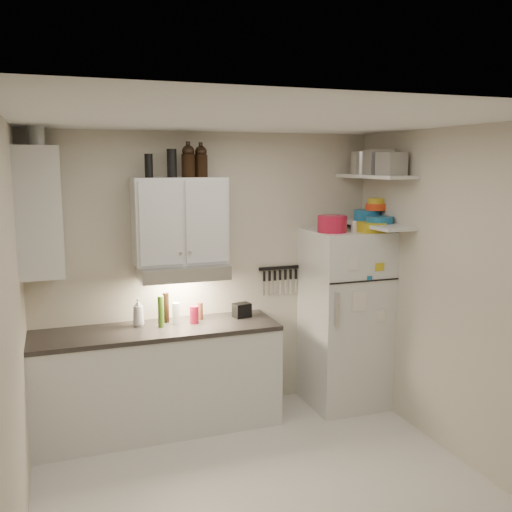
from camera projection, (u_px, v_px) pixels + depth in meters
name	position (u px, v px, depth m)	size (l,w,h in m)	color
floor	(265.00, 490.00, 4.11)	(3.20, 3.00, 0.02)	beige
ceiling	(266.00, 118.00, 3.69)	(3.20, 3.00, 0.02)	white
back_wall	(209.00, 274.00, 5.30)	(3.20, 0.02, 2.60)	beige
left_wall	(11.00, 338.00, 3.36)	(0.02, 3.00, 2.60)	beige
right_wall	(459.00, 296.00, 4.43)	(0.02, 3.00, 2.60)	beige
base_cabinet	(158.00, 381.00, 4.97)	(2.10, 0.60, 0.88)	silver
countertop	(157.00, 330.00, 4.90)	(2.10, 0.62, 0.04)	#2B2725
upper_cabinet	(180.00, 221.00, 4.96)	(0.80, 0.33, 0.75)	silver
side_cabinet	(39.00, 211.00, 4.43)	(0.33, 0.55, 1.00)	silver
range_hood	(182.00, 271.00, 4.97)	(0.76, 0.46, 0.12)	silver
fridge	(345.00, 318.00, 5.47)	(0.70, 0.68, 1.70)	silver
shelf_hi	(375.00, 176.00, 5.19)	(0.30, 0.95, 0.03)	silver
shelf_lo	(374.00, 225.00, 5.26)	(0.30, 0.95, 0.03)	silver
knife_strip	(279.00, 268.00, 5.51)	(0.42, 0.02, 0.03)	black
dutch_oven	(332.00, 224.00, 5.16)	(0.27, 0.27, 0.15)	#A6132E
book_stack	(370.00, 227.00, 5.19)	(0.21, 0.26, 0.09)	gold
spice_jar	(354.00, 226.00, 5.22)	(0.06, 0.06, 0.10)	silver
stock_pot	(366.00, 163.00, 5.42)	(0.30, 0.30, 0.21)	silver
tin_a	(378.00, 162.00, 5.13)	(0.23, 0.20, 0.23)	#AAAAAD
tin_b	(391.00, 164.00, 4.93)	(0.20, 0.20, 0.20)	#AAAAAD
bowl_teal	(367.00, 215.00, 5.46)	(0.26, 0.26, 0.10)	#1B6397
bowl_orange	(376.00, 207.00, 5.40)	(0.21, 0.21, 0.06)	#F04016
bowl_yellow	(376.00, 201.00, 5.39)	(0.16, 0.16, 0.05)	gold
plates	(379.00, 220.00, 5.22)	(0.25, 0.25, 0.06)	#1B6397
growler_a	(188.00, 161.00, 4.83)	(0.12, 0.12, 0.28)	black
growler_b	(201.00, 161.00, 4.90)	(0.12, 0.12, 0.27)	black
thermos_a	(172.00, 163.00, 4.78)	(0.08, 0.08, 0.24)	black
thermos_b	(149.00, 166.00, 4.75)	(0.07, 0.07, 0.20)	black
side_jar	(36.00, 135.00, 4.38)	(0.13, 0.13, 0.17)	silver
soap_bottle	(138.00, 310.00, 4.93)	(0.11, 0.11, 0.28)	silver
pepper_mill	(200.00, 311.00, 5.16)	(0.05, 0.05, 0.16)	brown
oil_bottle	(161.00, 312.00, 4.90)	(0.05, 0.05, 0.27)	#406C1B
vinegar_bottle	(166.00, 308.00, 5.06)	(0.06, 0.06, 0.27)	black
clear_bottle	(176.00, 313.00, 5.00)	(0.06, 0.06, 0.19)	silver
red_jar	(194.00, 315.00, 5.03)	(0.08, 0.08, 0.16)	#A6132E
caddy	(242.00, 310.00, 5.23)	(0.15, 0.11, 0.13)	black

